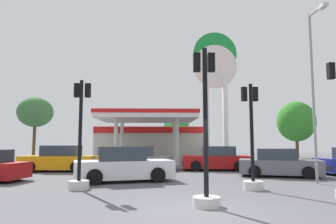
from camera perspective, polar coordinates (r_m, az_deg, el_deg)
name	(u,v)px	position (r m, az deg, el deg)	size (l,w,h in m)	color
ground_plane	(199,211)	(8.46, 5.82, -18.15)	(90.00, 90.00, 0.00)	#56565B
gas_station	(150,140)	(31.48, -3.51, -5.27)	(11.00, 12.44, 4.38)	beige
station_pole_sign	(215,78)	(29.64, 8.91, 6.34)	(4.22, 0.56, 12.53)	white
car_0	(123,166)	(14.62, -8.43, -9.96)	(4.88, 3.06, 1.63)	black
car_1	(216,159)	(20.49, 9.09, -8.80)	(4.53, 2.26, 1.58)	black
car_3	(138,159)	(20.55, -5.63, -8.84)	(4.65, 2.57, 1.58)	black
car_5	(59,160)	(20.68, -19.84, -8.43)	(4.62, 2.20, 1.64)	black
car_6	(279,164)	(17.54, 20.16, -9.16)	(4.49, 2.85, 1.50)	black
traffic_signal_0	(206,150)	(8.93, 7.11, -7.14)	(0.79, 0.79, 4.62)	silver
traffic_signal_1	(80,155)	(12.52, -16.30, -7.71)	(0.80, 0.80, 4.32)	silver
traffic_signal_3	(252,154)	(12.38, 15.57, -7.68)	(0.76, 0.76, 4.15)	silver
tree_0	(35,112)	(39.78, -23.74, -0.06)	(4.16, 4.16, 7.28)	brown
tree_1	(176,125)	(36.10, 1.59, -2.39)	(2.98, 2.98, 5.29)	brown
tree_2	(296,121)	(38.95, 23.02, -1.66)	(4.43, 4.43, 6.70)	brown
corner_streetlamp	(315,80)	(15.21, 25.92, 5.40)	(0.24, 1.48, 7.78)	gray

